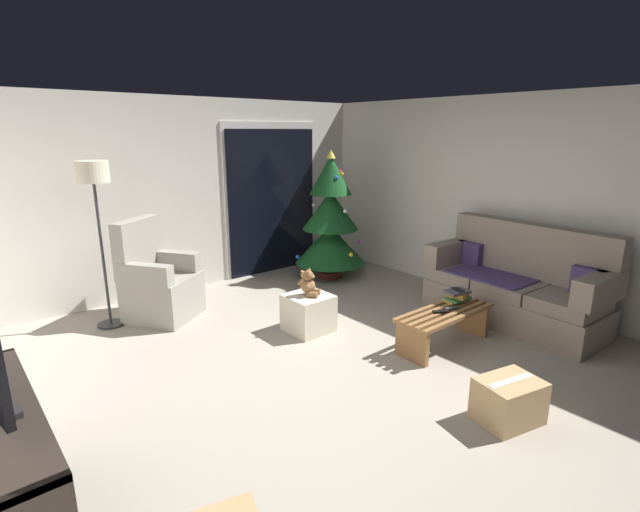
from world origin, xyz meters
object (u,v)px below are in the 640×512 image
at_px(coffee_table, 444,322).
at_px(armchair, 158,283).
at_px(book_stack, 457,296).
at_px(cell_phone, 458,290).
at_px(remote_black, 441,312).
at_px(remote_graphite, 452,308).
at_px(teddy_bear_chestnut, 309,284).
at_px(christmas_tree, 330,222).
at_px(couch, 516,286).
at_px(cardboard_box_taped_mid_floor, 509,401).
at_px(floor_lamp, 94,188).
at_px(teddy_bear_honey_by_tree, 305,282).
at_px(ottoman, 308,313).

distance_m(coffee_table, armchair, 3.16).
xyz_separation_m(coffee_table, book_stack, (0.31, 0.08, 0.18)).
height_order(coffee_table, cell_phone, cell_phone).
distance_m(coffee_table, remote_black, 0.16).
distance_m(coffee_table, cell_phone, 0.41).
xyz_separation_m(remote_graphite, cell_phone, (0.23, 0.10, 0.12)).
bearing_deg(teddy_bear_chestnut, christmas_tree, 42.36).
bearing_deg(coffee_table, teddy_bear_chestnut, 124.84).
bearing_deg(couch, remote_black, 175.06).
distance_m(armchair, cardboard_box_taped_mid_floor, 3.80).
relative_size(cell_phone, floor_lamp, 0.08).
height_order(floor_lamp, teddy_bear_chestnut, floor_lamp).
relative_size(couch, cell_phone, 13.71).
bearing_deg(teddy_bear_chestnut, armchair, 127.39).
distance_m(coffee_table, remote_graphite, 0.16).
bearing_deg(cell_phone, teddy_bear_honey_by_tree, 117.12).
relative_size(cell_phone, armchair, 0.13).
distance_m(book_stack, teddy_bear_chestnut, 1.53).
xyz_separation_m(remote_graphite, floor_lamp, (-2.47, 2.68, 1.12)).
bearing_deg(coffee_table, cardboard_box_taped_mid_floor, -122.93).
height_order(ottoman, teddy_bear_chestnut, teddy_bear_chestnut).
height_order(couch, teddy_bear_chestnut, couch).
height_order(remote_graphite, teddy_bear_honey_by_tree, remote_graphite).
relative_size(remote_graphite, ottoman, 0.35).
bearing_deg(floor_lamp, remote_graphite, -47.32).
height_order(book_stack, floor_lamp, floor_lamp).
bearing_deg(remote_black, floor_lamp, -105.88).
bearing_deg(couch, coffee_table, 174.53).
relative_size(couch, remote_black, 12.65).
bearing_deg(ottoman, cardboard_box_taped_mid_floor, -87.17).
bearing_deg(armchair, teddy_bear_chestnut, -52.61).
height_order(coffee_table, remote_graphite, remote_graphite).
relative_size(floor_lamp, teddy_bear_chestnut, 6.25).
xyz_separation_m(cell_phone, armchair, (-2.18, 2.47, -0.10)).
height_order(christmas_tree, armchair, christmas_tree).
height_order(cell_phone, cardboard_box_taped_mid_floor, cell_phone).
bearing_deg(cell_phone, ottoman, 154.20).
bearing_deg(cell_phone, floor_lamp, 154.49).
height_order(christmas_tree, floor_lamp, christmas_tree).
height_order(floor_lamp, ottoman, floor_lamp).
distance_m(remote_graphite, remote_black, 0.17).
bearing_deg(ottoman, christmas_tree, 42.05).
relative_size(cell_phone, christmas_tree, 0.08).
height_order(couch, book_stack, couch).
bearing_deg(floor_lamp, armchair, -12.05).
bearing_deg(armchair, ottoman, -52.59).
bearing_deg(coffee_table, teddy_bear_honey_by_tree, 90.61).
height_order(teddy_bear_chestnut, cardboard_box_taped_mid_floor, teddy_bear_chestnut).
xyz_separation_m(couch, book_stack, (-0.85, 0.19, 0.03)).
xyz_separation_m(couch, coffee_table, (-1.16, 0.11, -0.15)).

